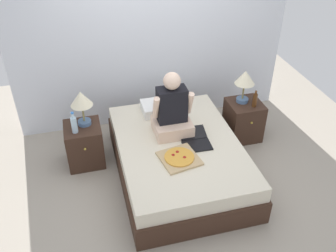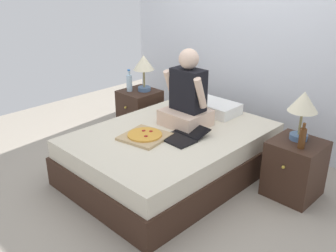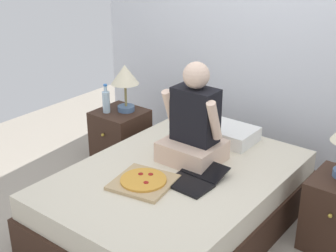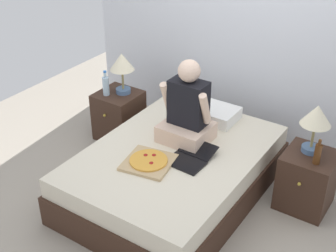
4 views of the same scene
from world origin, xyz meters
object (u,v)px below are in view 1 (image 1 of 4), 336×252
Objects in this scene: lamp_on_right_nightstand at (245,80)px; beer_bottle at (255,100)px; nightstand_left at (85,144)px; pizza_box at (179,158)px; laptop at (196,141)px; water_bottle at (74,124)px; bed at (179,159)px; nightstand_right at (243,120)px; person_seated at (172,111)px; lamp_on_left_nightstand at (81,101)px.

lamp_on_right_nightstand reaches higher than beer_bottle.
pizza_box is at bearing -39.15° from nightstand_left.
nightstand_left is at bearing 155.75° from laptop.
water_bottle reaches higher than pizza_box.
bed is 1.29m from water_bottle.
beer_bottle is (0.07, -0.10, 0.37)m from nightstand_right.
nightstand_left is 1.26× the size of laptop.
nightstand_right is (2.13, 0.00, 0.00)m from nightstand_left.
lamp_on_right_nightstand is at bearing 3.67° from water_bottle.
laptop is at bearing -54.21° from person_seated.
person_seated is at bearing -171.17° from beer_bottle.
bed is 3.70× the size of nightstand_left.
bed is at bearing -159.77° from beer_bottle.
bed is at bearing -85.60° from person_seated.
person_seated reaches higher than nightstand_right.
lamp_on_right_nightstand is at bearing 0.00° from lamp_on_left_nightstand.
water_bottle is at bearing -131.65° from nightstand_left.
lamp_on_right_nightstand reaches higher than water_bottle.
nightstand_left is at bearing 48.35° from water_bottle.
nightstand_left is 1.29m from pizza_box.
person_seated is 0.59m from pizza_box.
lamp_on_left_nightstand is 2.18m from nightstand_right.
nightstand_left is 2.34× the size of beer_bottle.
water_bottle is (-1.15, 0.43, 0.42)m from bed.
bed is 1.19m from nightstand_left.
person_seated is (-0.02, 0.24, 0.53)m from bed.
pizza_box is at bearing -137.90° from laptop.
beer_bottle reaches higher than bed.
water_bottle is at bearing 179.75° from beer_bottle.
pizza_box is at bearing -96.48° from person_seated.
person_seated is (-1.16, -0.18, 0.13)m from beer_bottle.
bed is at bearing -20.51° from water_bottle.
water_bottle is at bearing 146.22° from pizza_box.
laptop is at bearing -26.86° from lamp_on_left_nightstand.
water_bottle is at bearing 170.47° from person_seated.
laptop reaches higher than nightstand_left.
person_seated is at bearing -9.53° from water_bottle.
person_seated is 1.83× the size of laptop.
beer_bottle reaches higher than nightstand_right.
beer_bottle reaches higher than pizza_box.
beer_bottle is 0.49× the size of pizza_box.
pizza_box is (-1.11, -0.86, -0.37)m from lamp_on_right_nightstand.
laptop is (1.33, -0.48, -0.16)m from water_bottle.
water_bottle is (-0.08, -0.09, 0.38)m from nightstand_left.
laptop is at bearing -144.09° from lamp_on_right_nightstand.
lamp_on_left_nightstand is 1.33m from pizza_box.
beer_bottle is at bearing -2.60° from nightstand_left.
bed is at bearing -28.99° from lamp_on_left_nightstand.
lamp_on_right_nightstand reaches higher than nightstand_left.
nightstand_left is 0.40m from water_bottle.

